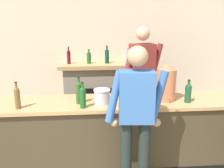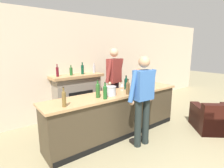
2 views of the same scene
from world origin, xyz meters
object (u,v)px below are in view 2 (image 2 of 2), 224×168
Objects in this scene: wine_bottle_port_short at (149,83)px; wine_bottle_merlot_tall at (105,91)px; wine_bottle_cabernet_heavy at (128,87)px; ice_bucket_steel at (111,91)px; wine_bottle_burgundy_dark at (64,98)px; armchair_black at (217,120)px; wine_bottle_rose_blush at (126,83)px; wine_glass_near_bucket at (128,87)px; person_customer at (143,98)px; wine_bottle_chardonnay_pale at (98,90)px; person_bartender at (114,81)px; wine_glass_back_row at (122,85)px; fireplace_stone at (78,96)px; copper_dispenser at (138,78)px.

wine_bottle_merlot_tall is at bearing -176.11° from wine_bottle_port_short.
ice_bucket_steel is at bearing 156.80° from wine_bottle_cabernet_heavy.
wine_bottle_burgundy_dark is at bearing 177.83° from wine_bottle_cabernet_heavy.
wine_bottle_merlot_tall is (-2.36, 1.05, 0.82)m from armchair_black.
wine_bottle_rose_blush is 0.28m from wine_glass_near_bucket.
person_customer is 4.98× the size of wine_bottle_chardonnay_pale.
wine_bottle_cabernet_heavy is (-0.77, -0.10, 0.01)m from wine_bottle_port_short.
person_bartender reaches higher than wine_bottle_cabernet_heavy.
wine_bottle_chardonnay_pale reaches higher than wine_bottle_burgundy_dark.
wine_bottle_port_short is 1.76× the size of wine_glass_near_bucket.
wine_bottle_chardonnay_pale is at bearing 9.62° from wine_bottle_burgundy_dark.
wine_bottle_rose_blush reaches higher than ice_bucket_steel.
wine_bottle_port_short reaches higher than wine_glass_back_row.
fireplace_stone is 1.61m from wine_glass_near_bucket.
wine_glass_back_row is (-0.13, -0.01, -0.04)m from wine_bottle_rose_blush.
copper_dispenser reaches higher than wine_bottle_rose_blush.
wine_bottle_port_short is 0.56m from wine_bottle_rose_blush.
armchair_black is 2.55m from ice_bucket_steel.
wine_glass_near_bucket is (-0.39, -0.07, -0.12)m from copper_dispenser.
ice_bucket_steel is 1.39× the size of wine_glass_back_row.
wine_bottle_merlot_tall reaches higher than wine_bottle_port_short.
wine_bottle_port_short is 1.96× the size of wine_glass_back_row.
wine_bottle_chardonnay_pale is 1.08× the size of wine_bottle_merlot_tall.
ice_bucket_steel is (-0.33, 0.53, 0.08)m from person_customer.
person_bartender reaches higher than wine_glass_back_row.
copper_dispenser is at bearing 10.50° from wine_glass_near_bucket.
wine_bottle_chardonnay_pale is at bearing -167.87° from wine_bottle_rose_blush.
person_bartender is 1.22m from wine_bottle_merlot_tall.
wine_bottle_port_short is at bearing -2.12° from ice_bucket_steel.
wine_bottle_chardonnay_pale reaches higher than wine_bottle_cabernet_heavy.
wine_bottle_burgundy_dark is at bearing -153.87° from person_bartender.
person_bartender is at bearing 84.69° from wine_bottle_rose_blush.
person_customer is 1.42m from wine_bottle_burgundy_dark.
armchair_black is 3.41m from wine_bottle_burgundy_dark.
person_bartender reaches higher than wine_bottle_burgundy_dark.
wine_bottle_rose_blush is at bearing 11.01° from wine_bottle_burgundy_dark.
wine_glass_back_row is (0.14, 0.75, 0.09)m from person_customer.
wine_glass_near_bucket is at bearing 145.04° from armchair_black.
wine_bottle_chardonnay_pale is at bearing -100.85° from fireplace_stone.
wine_bottle_merlot_tall is at bearing -169.30° from copper_dispenser.
wine_glass_near_bucket is (0.45, -1.47, 0.45)m from fireplace_stone.
wine_bottle_port_short is 0.86× the size of wine_bottle_chardonnay_pale.
person_customer is 5.38× the size of wine_bottle_merlot_tall.
wine_glass_back_row is at bearing 79.58° from person_customer.
copper_dispenser is 3.20× the size of wine_glass_back_row.
copper_dispenser is at bearing 4.90° from ice_bucket_steel.
wine_bottle_chardonnay_pale is 1.05× the size of wine_bottle_burgundy_dark.
wine_bottle_cabernet_heavy is 0.63m from wine_bottle_chardonnay_pale.
copper_dispenser is 1.12m from wine_bottle_chardonnay_pale.
copper_dispenser is 2.88× the size of wine_glass_near_bucket.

